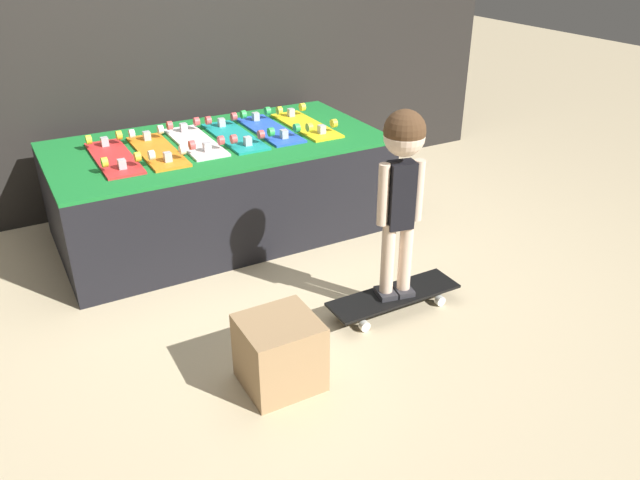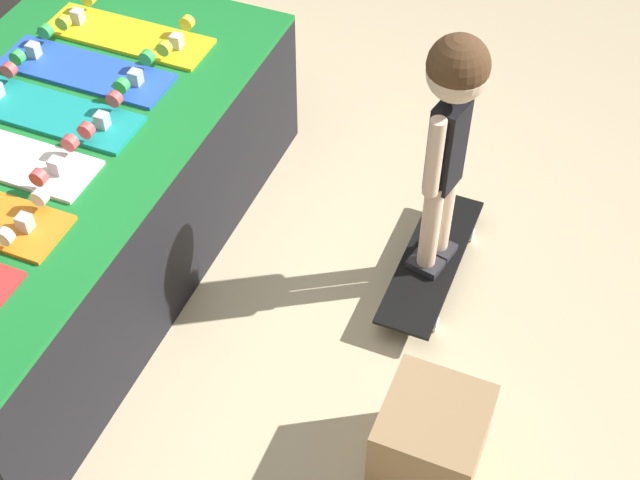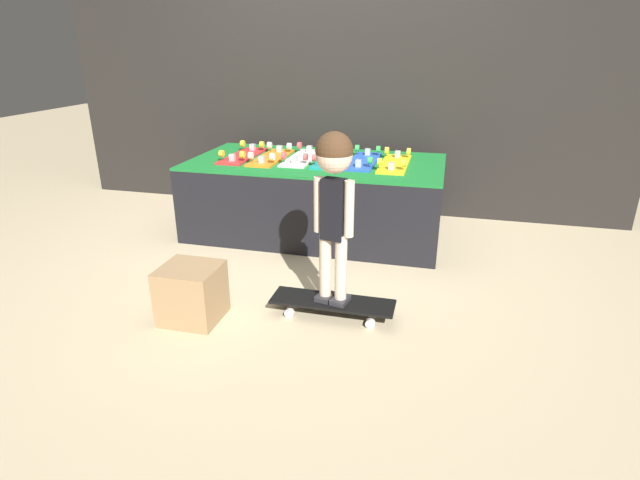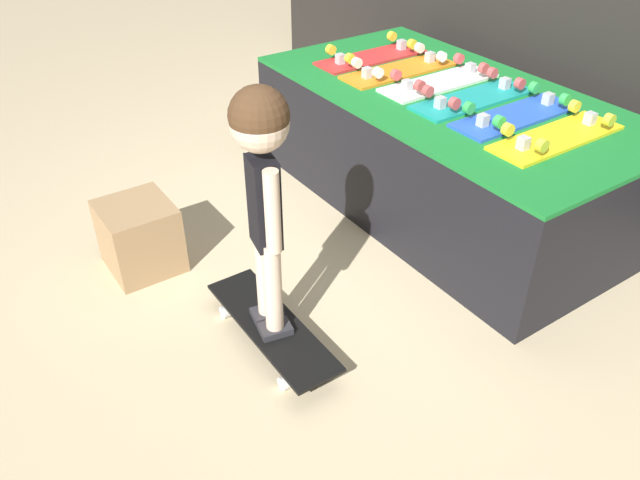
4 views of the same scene
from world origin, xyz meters
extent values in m
plane|color=beige|center=(0.00, 0.00, 0.00)|extent=(16.00, 16.00, 0.00)
cube|color=black|center=(0.00, 0.57, 0.29)|extent=(1.96, 1.03, 0.57)
cube|color=#19752D|center=(0.00, 0.57, 0.58)|extent=(1.96, 1.03, 0.02)
cube|color=red|center=(-0.61, 0.55, 0.60)|extent=(0.20, 0.64, 0.01)
cube|color=#B7B7BC|center=(-0.61, 0.76, 0.63)|extent=(0.04, 0.04, 0.05)
cylinder|color=yellow|center=(-0.52, 0.76, 0.66)|extent=(0.03, 0.05, 0.05)
cylinder|color=yellow|center=(-0.69, 0.76, 0.66)|extent=(0.03, 0.05, 0.05)
cube|color=#B7B7BC|center=(-0.61, 0.34, 0.63)|extent=(0.04, 0.04, 0.05)
cylinder|color=yellow|center=(-0.52, 0.34, 0.66)|extent=(0.03, 0.05, 0.05)
cylinder|color=yellow|center=(-0.69, 0.34, 0.66)|extent=(0.03, 0.05, 0.05)
cube|color=orange|center=(-0.37, 0.54, 0.60)|extent=(0.20, 0.64, 0.01)
cube|color=#B7B7BC|center=(-0.37, 0.75, 0.63)|extent=(0.04, 0.04, 0.05)
cylinder|color=white|center=(-0.28, 0.75, 0.66)|extent=(0.03, 0.05, 0.05)
cylinder|color=white|center=(-0.45, 0.75, 0.66)|extent=(0.03, 0.05, 0.05)
cube|color=#B7B7BC|center=(-0.37, 0.33, 0.63)|extent=(0.04, 0.04, 0.05)
cylinder|color=white|center=(-0.28, 0.33, 0.66)|extent=(0.03, 0.05, 0.05)
cylinder|color=white|center=(-0.45, 0.33, 0.66)|extent=(0.03, 0.05, 0.05)
cube|color=white|center=(-0.12, 0.60, 0.60)|extent=(0.20, 0.64, 0.01)
cube|color=#B7B7BC|center=(-0.12, 0.81, 0.63)|extent=(0.04, 0.04, 0.05)
cylinder|color=#D84C4C|center=(-0.04, 0.81, 0.66)|extent=(0.03, 0.05, 0.05)
cylinder|color=#D84C4C|center=(-0.21, 0.81, 0.66)|extent=(0.03, 0.05, 0.05)
cube|color=#B7B7BC|center=(-0.12, 0.39, 0.63)|extent=(0.04, 0.04, 0.05)
cylinder|color=#D84C4C|center=(-0.04, 0.39, 0.66)|extent=(0.03, 0.05, 0.05)
cylinder|color=#D84C4C|center=(-0.21, 0.39, 0.66)|extent=(0.03, 0.05, 0.05)
cube|color=teal|center=(0.12, 0.58, 0.60)|extent=(0.20, 0.64, 0.01)
cube|color=#B7B7BC|center=(0.12, 0.79, 0.63)|extent=(0.04, 0.04, 0.05)
cylinder|color=#D84C4C|center=(0.21, 0.79, 0.66)|extent=(0.03, 0.05, 0.05)
cylinder|color=#D84C4C|center=(0.04, 0.79, 0.66)|extent=(0.03, 0.05, 0.05)
cube|color=#B7B7BC|center=(0.12, 0.37, 0.63)|extent=(0.04, 0.04, 0.05)
cylinder|color=#D84C4C|center=(0.21, 0.37, 0.66)|extent=(0.03, 0.05, 0.05)
cylinder|color=#D84C4C|center=(0.04, 0.37, 0.66)|extent=(0.03, 0.05, 0.05)
cube|color=blue|center=(0.37, 0.60, 0.60)|extent=(0.20, 0.64, 0.01)
cube|color=#B7B7BC|center=(0.37, 0.81, 0.63)|extent=(0.04, 0.04, 0.05)
cylinder|color=green|center=(0.45, 0.81, 0.66)|extent=(0.03, 0.05, 0.05)
cylinder|color=green|center=(0.28, 0.81, 0.66)|extent=(0.03, 0.05, 0.05)
cube|color=#B7B7BC|center=(0.37, 0.39, 0.63)|extent=(0.04, 0.04, 0.05)
cylinder|color=green|center=(0.45, 0.39, 0.66)|extent=(0.03, 0.05, 0.05)
cylinder|color=green|center=(0.28, 0.39, 0.66)|extent=(0.03, 0.05, 0.05)
cube|color=yellow|center=(0.61, 0.57, 0.60)|extent=(0.20, 0.64, 0.01)
cube|color=#B7B7BC|center=(0.61, 0.78, 0.63)|extent=(0.04, 0.04, 0.05)
cylinder|color=yellow|center=(0.69, 0.78, 0.66)|extent=(0.03, 0.05, 0.05)
cylinder|color=yellow|center=(0.52, 0.78, 0.66)|extent=(0.03, 0.05, 0.05)
cube|color=#B7B7BC|center=(0.61, 0.36, 0.63)|extent=(0.04, 0.04, 0.05)
cylinder|color=yellow|center=(0.69, 0.36, 0.66)|extent=(0.03, 0.05, 0.05)
cylinder|color=yellow|center=(0.52, 0.36, 0.66)|extent=(0.03, 0.05, 0.05)
cube|color=black|center=(0.43, -0.72, 0.08)|extent=(0.70, 0.20, 0.01)
cube|color=#B7B7BC|center=(0.66, -0.72, 0.05)|extent=(0.04, 0.04, 0.05)
cylinder|color=white|center=(0.66, -0.63, 0.03)|extent=(0.05, 0.03, 0.05)
cylinder|color=white|center=(0.66, -0.80, 0.03)|extent=(0.05, 0.03, 0.05)
cube|color=#B7B7BC|center=(0.20, -0.72, 0.05)|extent=(0.04, 0.04, 0.05)
cylinder|color=white|center=(0.20, -0.63, 0.03)|extent=(0.05, 0.03, 0.05)
cylinder|color=white|center=(0.20, -0.80, 0.03)|extent=(0.05, 0.03, 0.05)
cube|color=#2D2D33|center=(0.48, -0.73, 0.11)|extent=(0.11, 0.13, 0.03)
cylinder|color=beige|center=(0.48, -0.73, 0.31)|extent=(0.07, 0.07, 0.38)
cube|color=#2D2D33|center=(0.38, -0.71, 0.11)|extent=(0.11, 0.13, 0.03)
cylinder|color=beige|center=(0.38, -0.71, 0.31)|extent=(0.07, 0.07, 0.38)
cube|color=black|center=(0.43, -0.72, 0.63)|extent=(0.14, 0.11, 0.33)
cylinder|color=beige|center=(0.52, -0.73, 0.65)|extent=(0.05, 0.05, 0.30)
cylinder|color=beige|center=(0.34, -0.70, 0.65)|extent=(0.05, 0.05, 0.30)
sphere|color=beige|center=(0.43, -0.72, 0.92)|extent=(0.19, 0.19, 0.19)
sphere|color=#4C331E|center=(0.43, -0.72, 0.95)|extent=(0.19, 0.19, 0.19)
cube|color=#A37F56|center=(-0.32, -0.94, 0.16)|extent=(0.32, 0.30, 0.32)
camera|label=1|loc=(-1.20, -2.87, 1.79)|focal=35.00mm
camera|label=2|loc=(-1.70, -1.15, 2.52)|focal=50.00mm
camera|label=3|loc=(0.98, -3.15, 1.45)|focal=28.00mm
camera|label=4|loc=(2.00, -1.56, 1.72)|focal=35.00mm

